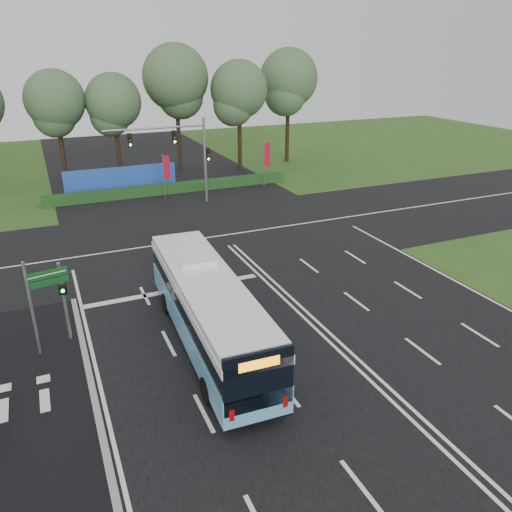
{
  "coord_description": "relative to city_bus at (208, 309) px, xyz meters",
  "views": [
    {
      "loc": [
        -10.62,
        -18.89,
        12.14
      ],
      "look_at": [
        -1.49,
        2.0,
        2.62
      ],
      "focal_mm": 35.0,
      "sensor_mm": 36.0,
      "label": 1
    }
  ],
  "objects": [
    {
      "name": "road_cross",
      "position": [
        4.93,
        12.69,
        -1.73
      ],
      "size": [
        120.0,
        14.0,
        0.05
      ],
      "primitive_type": "cube",
      "color": "black",
      "rests_on": "ground"
    },
    {
      "name": "road_main",
      "position": [
        4.93,
        0.69,
        -1.73
      ],
      "size": [
        20.0,
        120.0,
        0.04
      ],
      "primitive_type": "cube",
      "color": "black",
      "rests_on": "ground"
    },
    {
      "name": "banner_flag_mid",
      "position": [
        4.11,
        23.35,
        0.82
      ],
      "size": [
        0.54,
        0.25,
        3.9
      ],
      "rotation": [
        0.0,
        0.0,
        -0.38
      ],
      "color": "gray",
      "rests_on": "ground"
    },
    {
      "name": "traffic_light_gantry",
      "position": [
        5.14,
        21.19,
        2.91
      ],
      "size": [
        8.41,
        0.28,
        7.0
      ],
      "color": "gray",
      "rests_on": "ground"
    },
    {
      "name": "bike_path",
      "position": [
        -7.57,
        -2.31,
        -1.72
      ],
      "size": [
        5.0,
        18.0,
        0.06
      ],
      "primitive_type": "cube",
      "color": "black",
      "rests_on": "ground"
    },
    {
      "name": "street_sign",
      "position": [
        -6.57,
        2.16,
        0.95
      ],
      "size": [
        1.66,
        0.43,
        4.33
      ],
      "rotation": [
        0.0,
        0.0,
        0.21
      ],
      "color": "gray",
      "rests_on": "ground"
    },
    {
      "name": "eucalyptus_row",
      "position": [
        2.52,
        32.52,
        6.87
      ],
      "size": [
        43.93,
        8.74,
        12.73
      ],
      "color": "black",
      "rests_on": "ground"
    },
    {
      "name": "blue_hoarding",
      "position": [
        0.93,
        27.69,
        -0.65
      ],
      "size": [
        10.0,
        0.3,
        2.2
      ],
      "primitive_type": "cube",
      "color": "#2049AD",
      "rests_on": "ground"
    },
    {
      "name": "ground",
      "position": [
        4.93,
        0.69,
        -1.75
      ],
      "size": [
        120.0,
        120.0,
        0.0
      ],
      "primitive_type": "plane",
      "color": "#2D521B",
      "rests_on": "ground"
    },
    {
      "name": "hedge",
      "position": [
        4.93,
        25.19,
        -1.35
      ],
      "size": [
        22.0,
        1.2,
        0.8
      ],
      "primitive_type": "cube",
      "color": "#183814",
      "rests_on": "ground"
    },
    {
      "name": "pedestrian_signal",
      "position": [
        -5.62,
        2.76,
        0.31
      ],
      "size": [
        0.35,
        0.43,
        3.77
      ],
      "rotation": [
        0.0,
        0.0,
        -0.37
      ],
      "color": "gray",
      "rests_on": "ground"
    },
    {
      "name": "banner_flag_right",
      "position": [
        13.73,
        23.82,
        1.01
      ],
      "size": [
        0.62,
        0.07,
        4.22
      ],
      "rotation": [
        0.0,
        0.0,
        -0.01
      ],
      "color": "gray",
      "rests_on": "ground"
    },
    {
      "name": "kerb_strip",
      "position": [
        -5.17,
        -2.31,
        -1.69
      ],
      "size": [
        0.25,
        18.0,
        0.12
      ],
      "primitive_type": "cube",
      "color": "gray",
      "rests_on": "ground"
    },
    {
      "name": "city_bus",
      "position": [
        0.0,
        0.0,
        0.0
      ],
      "size": [
        3.04,
        12.21,
        3.48
      ],
      "rotation": [
        0.0,
        0.0,
        -0.04
      ],
      "color": "#589ACD",
      "rests_on": "ground"
    }
  ]
}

